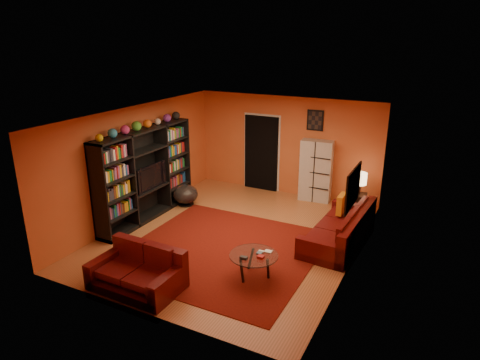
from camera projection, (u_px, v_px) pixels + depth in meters
The scene contains 20 objects.
floor at pixel (234, 236), 9.16m from camera, with size 6.00×6.00×0.00m, color #95552E.
ceiling at pixel (233, 115), 8.32m from camera, with size 6.00×6.00×0.00m, color white.
wall_back at pixel (286, 146), 11.27m from camera, with size 6.00×6.00×0.00m, color #C4572B.
wall_front at pixel (138, 237), 6.21m from camera, with size 6.00×6.00×0.00m, color #C4572B.
wall_left at pixel (137, 163), 9.81m from camera, with size 6.00×6.00×0.00m, color #C4572B.
wall_right at pixel (357, 199), 7.67m from camera, with size 6.00×6.00×0.00m, color #C4572B.
rug at pixel (222, 250), 8.53m from camera, with size 3.60×3.60×0.01m, color #500D09.
doorway at pixel (261, 153), 11.63m from camera, with size 0.95×0.10×2.04m, color black.
wall_art_right at pixel (353, 188), 7.33m from camera, with size 0.03×1.00×0.70m, color black.
wall_art_back at pixel (315, 120), 10.69m from camera, with size 0.42×0.03×0.52m, color black.
entertainment_unit at pixel (146, 174), 9.80m from camera, with size 0.45×3.00×2.10m, color black.
tv at pixel (148, 176), 9.80m from camera, with size 0.13×0.99×0.57m, color black.
sofa at pixel (343, 230), 8.79m from camera, with size 1.08×2.39×0.85m.
loveseat at pixel (140, 271), 7.26m from camera, with size 1.53×0.93×0.85m.
throw_pillow at pixel (341, 204), 9.21m from camera, with size 0.12×0.42×0.42m, color orange.
coffee_table at pixel (254, 257), 7.49m from camera, with size 0.86×0.86×0.43m.
storage_cabinet at pixel (316, 171), 10.88m from camera, with size 0.79×0.35×1.59m, color #BAB5AB.
bowl_chair at pixel (186, 194), 10.74m from camera, with size 0.63×0.63×0.52m.
side_table at pixel (358, 204), 10.21m from camera, with size 0.40×0.40×0.50m, color black.
table_lamp at pixel (360, 179), 10.00m from camera, with size 0.32×0.32×0.53m.
Camera 1 is at (3.86, -7.32, 4.11)m, focal length 32.00 mm.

